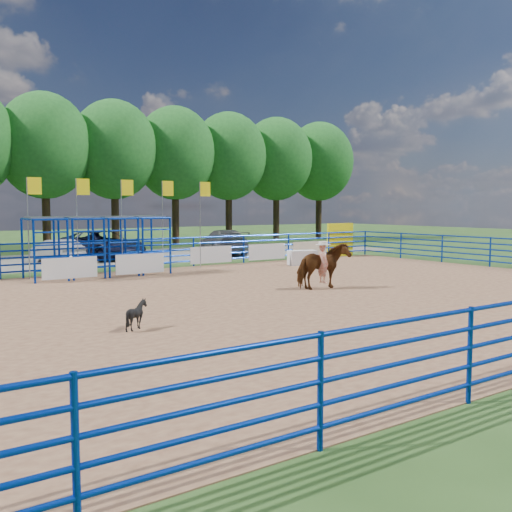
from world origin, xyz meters
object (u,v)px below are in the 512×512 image
object	(u,v)px
car_c	(102,245)
car_d	(223,242)
car_b	(57,251)
announcer_table	(302,258)
horse_and_rider	(323,264)
calf	(137,315)

from	to	relation	value
car_c	car_d	bearing A→B (deg)	-23.92
car_d	car_b	bearing A→B (deg)	14.65
announcer_table	car_d	bearing A→B (deg)	87.76
announcer_table	car_c	xyz separation A→B (m)	(-7.15, 9.39, 0.42)
announcer_table	horse_and_rider	bearing A→B (deg)	-124.10
car_b	car_c	distance (m)	2.91
announcer_table	car_b	size ratio (longest dim) A/B	0.37
car_b	car_d	world-z (taller)	car_d
announcer_table	calf	world-z (taller)	announcer_table
horse_and_rider	car_c	xyz separation A→B (m)	(-2.43, 16.35, -0.12)
horse_and_rider	car_d	world-z (taller)	horse_and_rider
car_b	car_d	distance (m)	10.24
horse_and_rider	car_c	bearing A→B (deg)	98.46
announcer_table	car_c	world-z (taller)	car_c
car_b	car_c	xyz separation A→B (m)	(2.76, 0.91, 0.18)
car_c	horse_and_rider	bearing A→B (deg)	-97.10
car_d	horse_and_rider	bearing A→B (deg)	87.43
car_b	car_d	xyz separation A→B (m)	(10.24, -0.19, 0.15)
horse_and_rider	car_b	xyz separation A→B (m)	(-5.20, 15.45, -0.30)
announcer_table	horse_and_rider	world-z (taller)	horse_and_rider
calf	car_c	distance (m)	19.84
car_b	calf	bearing A→B (deg)	68.12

